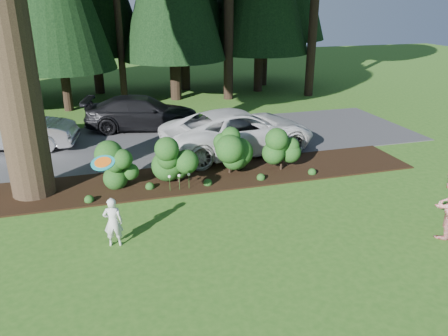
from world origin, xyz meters
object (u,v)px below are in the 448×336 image
car_dark_suv (143,113)px  adult (448,205)px  car_silver_wagon (14,130)px  frisbee (103,163)px  child (113,222)px  car_white_suv (239,131)px

car_dark_suv → adult: 13.28m
car_silver_wagon → frisbee: size_ratio=8.20×
car_silver_wagon → child: (3.33, -8.49, -0.17)m
car_silver_wagon → car_white_suv: size_ratio=0.79×
car_white_suv → adult: bearing=-167.5°
child → frisbee: 1.47m
car_silver_wagon → adult: bearing=-122.9°
car_dark_suv → adult: (6.11, -11.79, 0.10)m
car_dark_suv → frisbee: bearing=179.9°
frisbee → adult: bearing=-14.4°
adult → car_white_suv: bearing=-80.1°
car_silver_wagon → child: car_silver_wagon is taller
car_white_suv → car_dark_suv: car_white_suv is taller
car_dark_suv → car_silver_wagon: bearing=116.5°
car_dark_suv → adult: bearing=-141.5°
adult → frisbee: size_ratio=3.08×
car_white_suv → car_dark_suv: (-3.18, 4.23, -0.08)m
car_white_suv → frisbee: 7.59m
car_white_suv → car_silver_wagon: bearing=62.7°
car_silver_wagon → car_dark_suv: (5.16, 1.42, -0.02)m
car_dark_suv → frisbee: (-1.91, -9.73, 1.31)m
car_white_suv → child: bearing=129.9°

